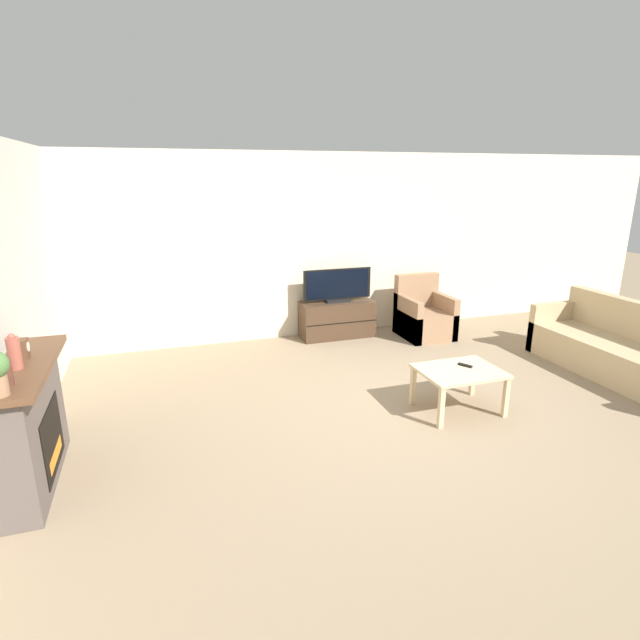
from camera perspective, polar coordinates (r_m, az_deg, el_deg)
name	(u,v)px	position (r m, az deg, el deg)	size (l,w,h in m)	color
ground_plane	(417,416)	(5.29, 11.00, -10.72)	(24.00, 24.00, 0.00)	#89755B
wall_back	(323,246)	(7.55, 0.38, 8.45)	(12.00, 0.06, 2.70)	beige
fireplace	(29,424)	(4.55, -30.33, -10.21)	(0.41, 1.38, 1.01)	#564C47
mantel_vase_left	(3,371)	(3.95, -32.46, -4.95)	(0.11, 0.11, 0.22)	#512D23
mantel_vase_centre_left	(14,352)	(4.23, -31.57, -3.18)	(0.09, 0.09, 0.27)	#994C3D
mantel_clock	(23,349)	(4.47, -30.81, -2.83)	(0.08, 0.11, 0.15)	brown
tv_stand	(337,319)	(7.55, 1.96, 0.09)	(1.11, 0.44, 0.55)	#422D1E
tv	(337,287)	(7.42, 2.00, 3.84)	(1.05, 0.18, 0.50)	black
armchair	(424,317)	(7.75, 11.76, 0.34)	(0.70, 0.76, 0.91)	#937051
coffee_table	(459,375)	(5.36, 15.64, -6.11)	(0.83, 0.64, 0.45)	#CCB289
remote	(465,365)	(5.44, 16.25, -4.99)	(0.11, 0.15, 0.02)	black
couch	(630,356)	(7.04, 31.94, -3.49)	(0.81, 2.46, 0.88)	tan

